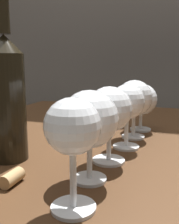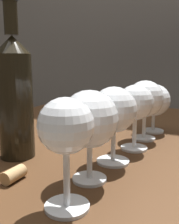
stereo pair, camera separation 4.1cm
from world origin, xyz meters
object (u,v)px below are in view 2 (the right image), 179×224
at_px(wine_glass_rose, 114,111).
at_px(wine_glass_chardonnay, 135,104).
at_px(wine_bottle, 15,95).
at_px(wine_glass_amber, 154,101).
at_px(wine_glass_merlot, 145,100).
at_px(wine_glass_cabernet, 90,120).
at_px(cork, 14,175).
at_px(wine_glass_pinot, 66,130).

height_order(wine_glass_rose, wine_glass_chardonnay, wine_glass_rose).
bearing_deg(wine_bottle, wine_glass_amber, 55.98).
bearing_deg(wine_glass_chardonnay, wine_glass_merlot, 89.65).
bearing_deg(wine_glass_cabernet, wine_glass_merlot, 85.11).
height_order(wine_glass_merlot, wine_bottle, wine_bottle).
bearing_deg(wine_bottle, cork, -52.73).
height_order(wine_glass_pinot, wine_glass_chardonnay, wine_glass_pinot).
xyz_separation_m(wine_glass_rose, wine_glass_chardonnay, (0.01, 0.09, 0.00)).
bearing_deg(wine_glass_rose, wine_glass_merlot, 85.14).
bearing_deg(cork, wine_bottle, 127.27).
bearing_deg(wine_glass_amber, wine_glass_cabernet, -94.73).
xyz_separation_m(wine_glass_cabernet, wine_glass_amber, (0.03, 0.35, -0.02)).
xyz_separation_m(wine_glass_pinot, wine_glass_chardonnay, (0.01, 0.27, -0.01)).
bearing_deg(cork, wine_glass_rose, 50.66).
xyz_separation_m(wine_glass_pinot, wine_glass_cabernet, (-0.01, 0.09, -0.01)).
bearing_deg(wine_glass_chardonnay, wine_glass_rose, -98.86).
distance_m(wine_glass_amber, cork, 0.43).
bearing_deg(wine_glass_chardonnay, wine_bottle, -144.40).
xyz_separation_m(wine_glass_amber, wine_bottle, (-0.21, -0.31, 0.04)).
xyz_separation_m(wine_glass_pinot, wine_glass_merlot, (0.01, 0.36, -0.01)).
relative_size(wine_glass_amber, cork, 3.14).
bearing_deg(cork, wine_glass_amber, 70.97).
xyz_separation_m(wine_glass_pinot, wine_glass_rose, (-0.00, 0.18, -0.01)).
xyz_separation_m(wine_glass_merlot, wine_bottle, (-0.20, -0.23, 0.03)).
distance_m(wine_glass_chardonnay, cork, 0.29).
xyz_separation_m(wine_glass_cabernet, wine_glass_rose, (0.01, 0.09, 0.00)).
bearing_deg(cork, wine_glass_cabernet, 26.54).
height_order(wine_glass_pinot, wine_bottle, wine_bottle).
distance_m(wine_glass_merlot, wine_bottle, 0.31).
relative_size(wine_bottle, cork, 7.47).
bearing_deg(wine_glass_pinot, wine_glass_amber, 87.39).
bearing_deg(wine_glass_merlot, wine_glass_rose, -94.86).
height_order(wine_glass_amber, wine_bottle, wine_bottle).
relative_size(wine_glass_merlot, wine_bottle, 0.47).
height_order(wine_bottle, cork, wine_bottle).
distance_m(wine_glass_chardonnay, wine_glass_amber, 0.17).
relative_size(wine_glass_cabernet, wine_glass_rose, 1.01).
bearing_deg(wine_bottle, wine_glass_cabernet, -11.75).
xyz_separation_m(wine_glass_rose, cork, (-0.12, -0.14, -0.09)).
relative_size(wine_glass_cabernet, wine_glass_amber, 1.13).
bearing_deg(wine_bottle, wine_glass_pinot, -33.47).
bearing_deg(wine_glass_chardonnay, wine_glass_pinot, -92.86).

